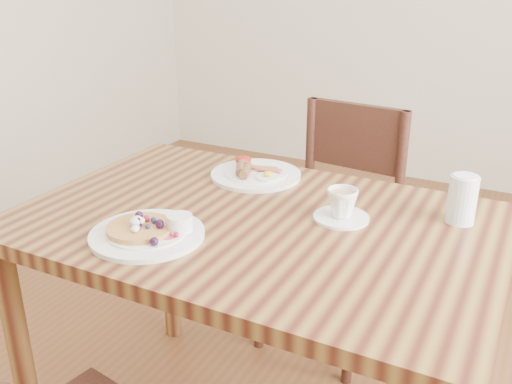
# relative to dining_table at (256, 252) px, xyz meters

# --- Properties ---
(dining_table) EXTENTS (1.20, 0.80, 0.75)m
(dining_table) POSITION_rel_dining_table_xyz_m (0.00, 0.00, 0.00)
(dining_table) COLOR brown
(dining_table) RESTS_ON ground
(chair_far) EXTENTS (0.46, 0.46, 0.88)m
(chair_far) POSITION_rel_dining_table_xyz_m (-0.00, 0.64, -0.16)
(chair_far) COLOR #3E1F16
(chair_far) RESTS_ON ground
(pancake_plate) EXTENTS (0.27, 0.27, 0.06)m
(pancake_plate) POSITION_rel_dining_table_xyz_m (-0.17, -0.21, 0.11)
(pancake_plate) COLOR white
(pancake_plate) RESTS_ON dining_table
(breakfast_plate) EXTENTS (0.27, 0.27, 0.04)m
(breakfast_plate) POSITION_rel_dining_table_xyz_m (-0.14, 0.26, 0.11)
(breakfast_plate) COLOR white
(breakfast_plate) RESTS_ON dining_table
(teacup_saucer) EXTENTS (0.14, 0.14, 0.08)m
(teacup_saucer) POSITION_rel_dining_table_xyz_m (0.19, 0.09, 0.13)
(teacup_saucer) COLOR white
(teacup_saucer) RESTS_ON dining_table
(water_glass) EXTENTS (0.07, 0.07, 0.12)m
(water_glass) POSITION_rel_dining_table_xyz_m (0.46, 0.21, 0.16)
(water_glass) COLOR silver
(water_glass) RESTS_ON dining_table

